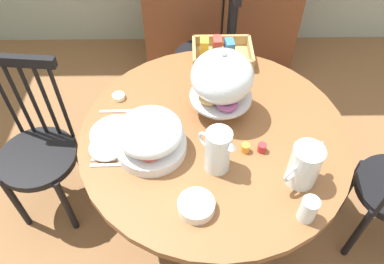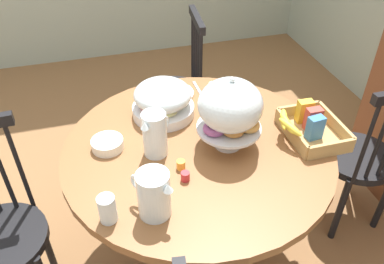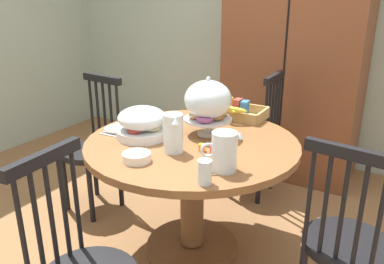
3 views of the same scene
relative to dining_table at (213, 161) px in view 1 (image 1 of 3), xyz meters
The scene contains 19 objects.
ground_plane 0.53m from the dining_table, 158.98° to the right, with size 10.00×10.00×0.00m, color brown.
dining_table is the anchor object (origin of this frame).
windsor_chair_by_cabinet 0.90m from the dining_table, 88.73° to the left, with size 0.40×0.40×0.97m.
windsor_chair_facing_door 0.90m from the dining_table, behind, with size 0.40×0.40×0.97m.
pastry_stand_with_dome 0.43m from the dining_table, 76.32° to the left, with size 0.28×0.28×0.34m.
fruit_platter_covered 0.42m from the dining_table, 160.73° to the right, with size 0.30×0.30×0.18m.
orange_juice_pitcher 0.36m from the dining_table, 90.56° to the right, with size 0.15×0.15×0.20m.
milk_pitcher 0.51m from the dining_table, 38.67° to the right, with size 0.18×0.14×0.19m.
cereal_basket 0.57m from the dining_table, 83.37° to the left, with size 0.32×0.30×0.12m.
china_plate_large 0.49m from the dining_table, behind, with size 0.22×0.22×0.01m, color white.
china_plate_small 0.52m from the dining_table, 168.28° to the right, with size 0.15×0.15×0.01m, color white.
cereal_bowl 0.46m from the dining_table, 103.07° to the right, with size 0.14×0.14×0.04m, color white.
drinking_glass 0.59m from the dining_table, 53.72° to the right, with size 0.06×0.06×0.11m, color silver.
butter_dish 0.55m from the dining_table, 153.77° to the left, with size 0.06×0.06×0.02m, color beige.
jam_jar_strawberry 0.32m from the dining_table, 29.64° to the right, with size 0.04×0.04×0.04m, color #B7282D.
jam_jar_apricot 0.29m from the dining_table, 41.71° to the right, with size 0.04×0.04×0.04m, color orange.
table_knife 0.51m from the dining_table, 161.21° to the right, with size 0.17×0.01×0.01m, color silver.
dinner_fork 0.52m from the dining_table, 157.73° to the right, with size 0.17×0.01×0.01m, color silver.
soup_spoon 0.51m from the dining_table, 163.48° to the left, with size 0.17×0.01×0.01m, color silver.
Camera 1 is at (-0.05, -1.08, 2.00)m, focal length 35.36 mm.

